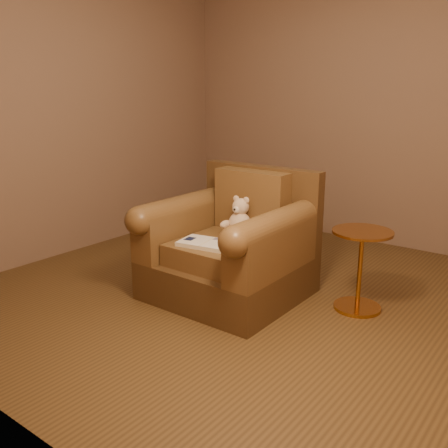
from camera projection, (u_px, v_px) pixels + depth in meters
The scene contains 6 objects.
floor at pixel (242, 293), 4.04m from camera, with size 4.00×4.00×0.00m, color brown.
room at pixel (244, 72), 3.59m from camera, with size 4.02×4.02×2.71m.
armchair at pixel (232, 248), 3.94m from camera, with size 1.09×1.04×0.98m.
teddy_bear at pixel (239, 220), 3.95m from camera, with size 0.23×0.26×0.32m.
guidebook at pixel (207, 243), 3.71m from camera, with size 0.45×0.31×0.03m.
side_table at pixel (360, 268), 3.66m from camera, with size 0.44×0.44×0.61m.
Camera 1 is at (2.16, -3.07, 1.61)m, focal length 40.00 mm.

